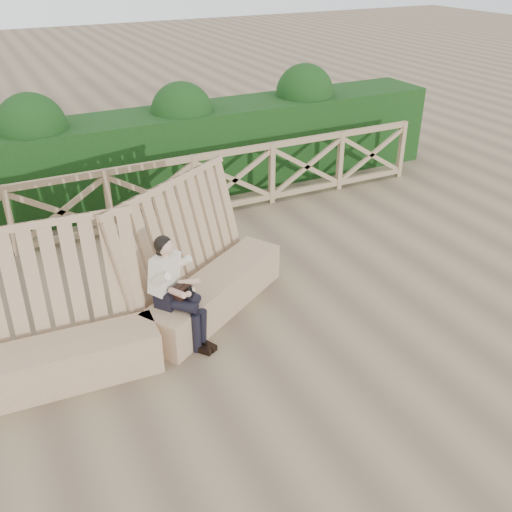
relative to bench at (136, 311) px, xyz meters
name	(u,v)px	position (x,y,z in m)	size (l,w,h in m)	color
ground	(252,344)	(1.14, -0.66, -0.41)	(60.00, 60.00, 0.00)	brown
bench	(136,311)	(0.00, 0.00, 0.00)	(4.31, 1.84, 1.61)	#906D52
woman	(174,286)	(0.41, -0.20, 0.33)	(0.63, 0.77, 1.33)	black
guardrail	(153,195)	(1.14, 2.84, 0.15)	(10.10, 0.09, 1.10)	#88694F
hedge	(130,160)	(1.14, 4.04, 0.34)	(12.00, 1.20, 1.50)	black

